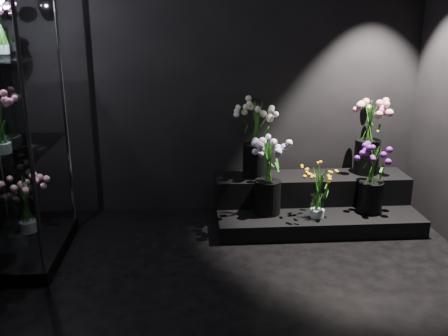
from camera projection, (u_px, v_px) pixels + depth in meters
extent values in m
plane|color=black|center=(234.00, 320.00, 3.28)|extent=(4.00, 4.00, 0.00)
plane|color=black|center=(216.00, 72.00, 4.78)|extent=(4.00, 0.00, 4.00)
plane|color=black|center=(331.00, 297.00, 0.96)|extent=(4.00, 0.00, 4.00)
cube|color=black|center=(315.00, 216.00, 4.78)|extent=(1.88, 0.84, 0.16)
cube|color=black|center=(311.00, 188.00, 4.92)|extent=(1.88, 0.42, 0.26)
cube|color=black|center=(25.00, 249.00, 4.15)|extent=(0.65, 1.08, 0.11)
cube|color=white|center=(12.00, 148.00, 3.90)|extent=(0.59, 1.02, 0.01)
cube|color=white|center=(0.00, 56.00, 3.69)|extent=(0.59, 1.02, 0.01)
cylinder|color=white|center=(317.00, 206.00, 4.51)|extent=(0.14, 0.14, 0.22)
cylinder|color=black|center=(268.00, 197.00, 4.59)|extent=(0.24, 0.24, 0.32)
cylinder|color=black|center=(370.00, 197.00, 4.63)|extent=(0.23, 0.23, 0.29)
cylinder|color=black|center=(256.00, 160.00, 4.80)|extent=(0.25, 0.25, 0.33)
cylinder|color=black|center=(367.00, 157.00, 4.90)|extent=(0.24, 0.24, 0.34)
cylinder|color=white|center=(1.00, 139.00, 3.70)|extent=(0.14, 0.14, 0.23)
cylinder|color=white|center=(1.00, 41.00, 3.79)|extent=(0.12, 0.12, 0.20)
cylinder|color=white|center=(27.00, 217.00, 4.31)|extent=(0.16, 0.16, 0.28)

